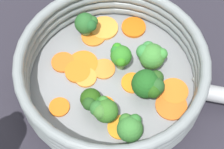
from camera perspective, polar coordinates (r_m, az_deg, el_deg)
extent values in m
plane|color=#24212A|center=(0.60, 0.00, -1.55)|extent=(4.00, 4.00, 0.00)
cylinder|color=gray|center=(0.59, 0.00, -1.15)|extent=(0.27, 0.27, 0.02)
torus|color=gray|center=(0.57, 0.00, -0.35)|extent=(0.28, 0.28, 0.02)
torus|color=gray|center=(0.56, 0.00, 0.44)|extent=(0.28, 0.28, 0.02)
torus|color=gray|center=(0.55, 0.00, 1.27)|extent=(0.28, 0.28, 0.02)
torus|color=gray|center=(0.53, 0.00, 2.14)|extent=(0.28, 0.28, 0.02)
sphere|color=gray|center=(0.57, 12.06, -4.79)|extent=(0.01, 0.01, 0.01)
sphere|color=gray|center=(0.59, 12.51, -0.69)|extent=(0.01, 0.01, 0.01)
cylinder|color=orange|center=(0.58, 3.18, -1.19)|extent=(0.04, 0.04, 0.00)
cylinder|color=orange|center=(0.59, -4.44, 1.66)|extent=(0.06, 0.06, 0.00)
cylinder|color=orange|center=(0.63, -1.20, 7.09)|extent=(0.07, 0.07, 0.01)
cylinder|color=orange|center=(0.56, -1.44, -4.64)|extent=(0.03, 0.03, 0.00)
cylinder|color=orange|center=(0.63, 3.31, 7.18)|extent=(0.05, 0.05, 0.01)
cylinder|color=orange|center=(0.58, 9.37, -2.76)|extent=(0.06, 0.06, 0.00)
cylinder|color=orange|center=(0.59, -1.26, 0.85)|extent=(0.04, 0.04, 0.00)
cylinder|color=orange|center=(0.59, -5.15, 0.80)|extent=(0.04, 0.04, 0.01)
cylinder|color=orange|center=(0.55, 1.24, -8.04)|extent=(0.04, 0.04, 0.00)
cylinder|color=orange|center=(0.57, 9.01, -4.67)|extent=(0.06, 0.06, 0.00)
cylinder|color=orange|center=(0.58, -4.02, -0.46)|extent=(0.04, 0.04, 0.00)
cylinder|color=orange|center=(0.62, -2.84, 5.90)|extent=(0.05, 0.05, 0.00)
cylinder|color=orange|center=(0.56, -8.03, -4.93)|extent=(0.04, 0.04, 0.00)
cylinder|color=orange|center=(0.60, -7.50, 1.86)|extent=(0.04, 0.04, 0.00)
cylinder|color=#7EAB60|center=(0.58, 1.35, 1.81)|extent=(0.01, 0.01, 0.02)
sphere|color=#2C7621|center=(0.57, 1.39, 2.86)|extent=(0.03, 0.03, 0.03)
sphere|color=#2D7919|center=(0.56, 1.36, 2.04)|extent=(0.02, 0.02, 0.02)
sphere|color=#297F1A|center=(0.57, 0.94, 4.06)|extent=(0.02, 0.02, 0.02)
sphere|color=#226F25|center=(0.57, 0.42, 3.62)|extent=(0.02, 0.02, 0.02)
cylinder|color=#6D994F|center=(0.56, -3.18, -4.40)|extent=(0.01, 0.01, 0.01)
sphere|color=#214910|center=(0.54, -3.26, -3.71)|extent=(0.03, 0.03, 0.03)
sphere|color=#1F4619|center=(0.53, -3.49, -4.45)|extent=(0.02, 0.02, 0.02)
sphere|color=#1B4F13|center=(0.54, -2.29, -4.06)|extent=(0.02, 0.02, 0.02)
cylinder|color=#729756|center=(0.57, 5.02, -2.38)|extent=(0.01, 0.01, 0.02)
sphere|color=#1A511A|center=(0.55, 5.18, -1.42)|extent=(0.04, 0.04, 0.04)
sphere|color=#234818|center=(0.55, 6.70, -0.84)|extent=(0.02, 0.02, 0.02)
sphere|color=#204C12|center=(0.54, 6.27, -2.33)|extent=(0.02, 0.02, 0.02)
sphere|color=#224E20|center=(0.54, 6.68, -1.79)|extent=(0.03, 0.03, 0.03)
cylinder|color=#7DAE5E|center=(0.59, 5.95, 1.80)|extent=(0.01, 0.01, 0.02)
sphere|color=#3A7D31|center=(0.57, 6.12, 2.78)|extent=(0.04, 0.04, 0.04)
sphere|color=#327C37|center=(0.57, 4.84, 3.47)|extent=(0.02, 0.02, 0.02)
sphere|color=#337C37|center=(0.58, 5.55, 4.07)|extent=(0.02, 0.02, 0.02)
sphere|color=#378534|center=(0.57, 7.60, 3.13)|extent=(0.02, 0.02, 0.02)
cylinder|color=#629254|center=(0.55, -0.88, -6.34)|extent=(0.01, 0.01, 0.02)
sphere|color=#326922|center=(0.53, -0.91, -5.57)|extent=(0.03, 0.03, 0.03)
sphere|color=#2C6428|center=(0.52, -2.24, -5.18)|extent=(0.02, 0.02, 0.02)
sphere|color=#3A6E2B|center=(0.52, -2.23, -5.55)|extent=(0.02, 0.02, 0.02)
sphere|color=#307127|center=(0.53, -0.95, -4.15)|extent=(0.02, 0.02, 0.02)
cylinder|color=#8CB666|center=(0.62, -4.01, 6.73)|extent=(0.01, 0.01, 0.02)
sphere|color=#235825|center=(0.61, -4.12, 7.80)|extent=(0.03, 0.03, 0.03)
sphere|color=#255822|center=(0.60, -2.99, 8.09)|extent=(0.02, 0.02, 0.02)
sphere|color=#1C5021|center=(0.60, -3.27, 7.49)|extent=(0.02, 0.02, 0.02)
cylinder|color=#8CAC63|center=(0.54, 2.67, -8.95)|extent=(0.01, 0.01, 0.01)
sphere|color=#34732E|center=(0.52, 2.75, -8.30)|extent=(0.04, 0.04, 0.04)
sphere|color=#2A6C2A|center=(0.52, 3.53, -6.98)|extent=(0.02, 0.02, 0.02)
sphere|color=#336C27|center=(0.52, 2.12, -7.03)|extent=(0.02, 0.02, 0.02)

